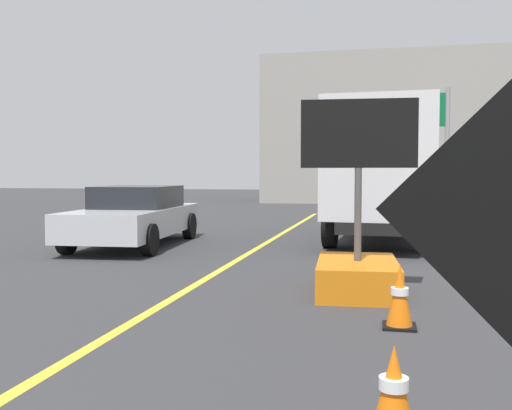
% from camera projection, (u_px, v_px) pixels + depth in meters
% --- Properties ---
extents(lane_center_stripe, '(0.14, 36.00, 0.01)m').
position_uv_depth(lane_center_stripe, '(134.00, 321.00, 6.48)').
color(lane_center_stripe, yellow).
rests_on(lane_center_stripe, ground).
extents(arrow_board_trailer, '(1.60, 1.87, 2.70)m').
position_uv_depth(arrow_board_trailer, '(357.00, 258.00, 8.05)').
color(arrow_board_trailer, orange).
rests_on(arrow_board_trailer, ground).
extents(box_truck, '(2.80, 7.36, 3.27)m').
position_uv_depth(box_truck, '(386.00, 169.00, 14.45)').
color(box_truck, black).
rests_on(box_truck, ground).
extents(pickup_car, '(2.27, 4.89, 1.38)m').
position_uv_depth(pickup_car, '(135.00, 216.00, 13.37)').
color(pickup_car, silver).
rests_on(pickup_car, ground).
extents(highway_guide_sign, '(2.78, 0.33, 5.00)m').
position_uv_depth(highway_guide_sign, '(427.00, 129.00, 22.32)').
color(highway_guide_sign, gray).
rests_on(highway_guide_sign, ground).
extents(far_building_block, '(16.21, 6.27, 8.39)m').
position_uv_depth(far_building_block, '(405.00, 131.00, 33.77)').
color(far_building_block, gray).
rests_on(far_building_block, ground).
extents(traffic_cone_near_sign, '(0.36, 0.36, 0.59)m').
position_uv_depth(traffic_cone_near_sign, '(394.00, 391.00, 3.65)').
color(traffic_cone_near_sign, black).
rests_on(traffic_cone_near_sign, ground).
extents(traffic_cone_mid_lane, '(0.36, 0.36, 0.70)m').
position_uv_depth(traffic_cone_mid_lane, '(400.00, 296.00, 6.21)').
color(traffic_cone_mid_lane, black).
rests_on(traffic_cone_mid_lane, ground).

